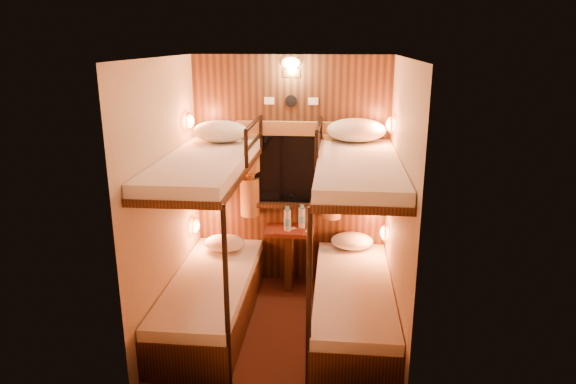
# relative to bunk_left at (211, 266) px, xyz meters

# --- Properties ---
(floor) EXTENTS (2.10, 2.10, 0.00)m
(floor) POSITION_rel_bunk_left_xyz_m (0.65, -0.07, -0.56)
(floor) COLOR #3D1810
(floor) RESTS_ON ground
(ceiling) EXTENTS (2.10, 2.10, 0.00)m
(ceiling) POSITION_rel_bunk_left_xyz_m (0.65, -0.07, 1.84)
(ceiling) COLOR silver
(ceiling) RESTS_ON wall_back
(wall_back) EXTENTS (2.40, 0.00, 2.40)m
(wall_back) POSITION_rel_bunk_left_xyz_m (0.65, 0.98, 0.64)
(wall_back) COLOR #C6B293
(wall_back) RESTS_ON floor
(wall_front) EXTENTS (2.40, 0.00, 2.40)m
(wall_front) POSITION_rel_bunk_left_xyz_m (0.65, -1.12, 0.64)
(wall_front) COLOR #C6B293
(wall_front) RESTS_ON floor
(wall_left) EXTENTS (0.00, 2.40, 2.40)m
(wall_left) POSITION_rel_bunk_left_xyz_m (-0.35, -0.07, 0.64)
(wall_left) COLOR #C6B293
(wall_left) RESTS_ON floor
(wall_right) EXTENTS (0.00, 2.40, 2.40)m
(wall_right) POSITION_rel_bunk_left_xyz_m (1.65, -0.07, 0.64)
(wall_right) COLOR #C6B293
(wall_right) RESTS_ON floor
(back_panel) EXTENTS (2.00, 0.03, 2.40)m
(back_panel) POSITION_rel_bunk_left_xyz_m (0.65, 0.97, 0.64)
(back_panel) COLOR black
(back_panel) RESTS_ON floor
(bunk_left) EXTENTS (0.72, 1.90, 1.82)m
(bunk_left) POSITION_rel_bunk_left_xyz_m (0.00, 0.00, 0.00)
(bunk_left) COLOR black
(bunk_left) RESTS_ON floor
(bunk_right) EXTENTS (0.72, 1.90, 1.82)m
(bunk_right) POSITION_rel_bunk_left_xyz_m (1.30, 0.00, 0.00)
(bunk_right) COLOR black
(bunk_right) RESTS_ON floor
(window) EXTENTS (1.00, 0.12, 0.79)m
(window) POSITION_rel_bunk_left_xyz_m (0.65, 0.94, 0.62)
(window) COLOR black
(window) RESTS_ON back_panel
(curtains) EXTENTS (1.10, 0.22, 1.00)m
(curtains) POSITION_rel_bunk_left_xyz_m (0.65, 0.90, 0.71)
(curtains) COLOR olive
(curtains) RESTS_ON back_panel
(back_fixtures) EXTENTS (0.54, 0.09, 0.48)m
(back_fixtures) POSITION_rel_bunk_left_xyz_m (0.65, 0.93, 1.69)
(back_fixtures) COLOR black
(back_fixtures) RESTS_ON back_panel
(reading_lamps) EXTENTS (2.00, 0.20, 1.25)m
(reading_lamps) POSITION_rel_bunk_left_xyz_m (0.65, 0.63, 0.68)
(reading_lamps) COLOR orange
(reading_lamps) RESTS_ON wall_left
(table) EXTENTS (0.50, 0.34, 0.66)m
(table) POSITION_rel_bunk_left_xyz_m (0.65, 0.78, -0.14)
(table) COLOR #612716
(table) RESTS_ON floor
(bottle_left) EXTENTS (0.08, 0.08, 0.26)m
(bottle_left) POSITION_rel_bunk_left_xyz_m (0.63, 0.73, 0.20)
(bottle_left) COLOR #99BFE5
(bottle_left) RESTS_ON table
(bottle_right) EXTENTS (0.07, 0.07, 0.25)m
(bottle_right) POSITION_rel_bunk_left_xyz_m (0.77, 0.83, 0.20)
(bottle_right) COLOR #99BFE5
(bottle_right) RESTS_ON table
(sachet_a) EXTENTS (0.08, 0.07, 0.01)m
(sachet_a) POSITION_rel_bunk_left_xyz_m (0.86, 0.73, 0.09)
(sachet_a) COLOR silver
(sachet_a) RESTS_ON table
(sachet_b) EXTENTS (0.10, 0.09, 0.01)m
(sachet_b) POSITION_rel_bunk_left_xyz_m (0.68, 0.79, 0.09)
(sachet_b) COLOR silver
(sachet_b) RESTS_ON table
(pillow_lower_left) EXTENTS (0.42, 0.30, 0.16)m
(pillow_lower_left) POSITION_rel_bunk_left_xyz_m (-0.00, 0.61, -0.02)
(pillow_lower_left) COLOR white
(pillow_lower_left) RESTS_ON bunk_left
(pillow_lower_right) EXTENTS (0.43, 0.31, 0.17)m
(pillow_lower_right) POSITION_rel_bunk_left_xyz_m (1.30, 0.78, -0.02)
(pillow_lower_right) COLOR white
(pillow_lower_right) RESTS_ON bunk_right
(pillow_upper_left) EXTENTS (0.53, 0.38, 0.21)m
(pillow_upper_left) POSITION_rel_bunk_left_xyz_m (-0.00, 0.61, 1.13)
(pillow_upper_left) COLOR white
(pillow_upper_left) RESTS_ON bunk_left
(pillow_upper_right) EXTENTS (0.57, 0.41, 0.23)m
(pillow_upper_right) POSITION_rel_bunk_left_xyz_m (1.30, 0.76, 1.14)
(pillow_upper_right) COLOR white
(pillow_upper_right) RESTS_ON bunk_right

